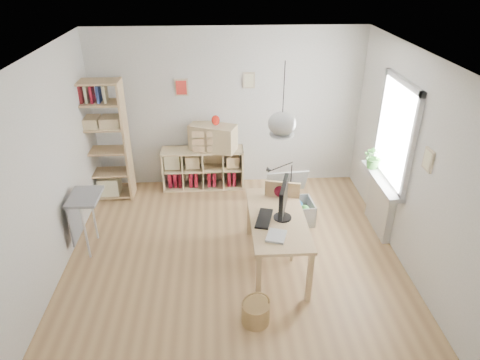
{
  "coord_description": "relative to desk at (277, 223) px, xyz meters",
  "views": [
    {
      "loc": [
        -0.17,
        -4.64,
        3.72
      ],
      "look_at": [
        0.1,
        0.3,
        1.05
      ],
      "focal_mm": 32.0,
      "sensor_mm": 36.0,
      "label": 1
    }
  ],
  "objects": [
    {
      "name": "ground",
      "position": [
        -0.55,
        0.15,
        -0.66
      ],
      "size": [
        4.5,
        4.5,
        0.0
      ],
      "primitive_type": "plane",
      "color": "tan",
      "rests_on": "ground"
    },
    {
      "name": "room_shell",
      "position": [
        -0.0,
        0.0,
        1.34
      ],
      "size": [
        4.5,
        4.5,
        4.5
      ],
      "color": "silver",
      "rests_on": "ground"
    },
    {
      "name": "window_unit",
      "position": [
        1.68,
        0.75,
        0.89
      ],
      "size": [
        0.07,
        1.16,
        1.46
      ],
      "color": "white",
      "rests_on": "ground"
    },
    {
      "name": "radiator",
      "position": [
        1.64,
        0.75,
        -0.26
      ],
      "size": [
        0.1,
        0.8,
        0.8
      ],
      "primitive_type": "cube",
      "color": "silver",
      "rests_on": "ground"
    },
    {
      "name": "windowsill",
      "position": [
        1.59,
        0.75,
        0.17
      ],
      "size": [
        0.22,
        1.2,
        0.06
      ],
      "primitive_type": "cube",
      "color": "silver",
      "rests_on": "radiator"
    },
    {
      "name": "desk",
      "position": [
        0.0,
        0.0,
        0.0
      ],
      "size": [
        0.7,
        1.5,
        0.75
      ],
      "color": "tan",
      "rests_on": "ground"
    },
    {
      "name": "cube_shelf",
      "position": [
        -1.02,
        2.23,
        -0.36
      ],
      "size": [
        1.4,
        0.38,
        0.72
      ],
      "color": "beige",
      "rests_on": "ground"
    },
    {
      "name": "tall_bookshelf",
      "position": [
        -2.59,
        1.95,
        0.43
      ],
      "size": [
        0.8,
        0.38,
        2.0
      ],
      "color": "tan",
      "rests_on": "ground"
    },
    {
      "name": "side_table",
      "position": [
        -2.59,
        0.5,
        0.01
      ],
      "size": [
        0.4,
        0.55,
        0.85
      ],
      "color": "gray",
      "rests_on": "ground"
    },
    {
      "name": "chair",
      "position": [
        0.09,
        0.36,
        -0.1
      ],
      "size": [
        0.58,
        0.58,
        0.97
      ],
      "rotation": [
        0.0,
        0.0,
        -0.25
      ],
      "color": "gray",
      "rests_on": "ground"
    },
    {
      "name": "wicker_basket",
      "position": [
        -0.35,
        -1.0,
        -0.51
      ],
      "size": [
        0.32,
        0.32,
        0.44
      ],
      "rotation": [
        0.0,
        0.0,
        0.09
      ],
      "color": "#997245",
      "rests_on": "ground"
    },
    {
      "name": "storage_chest",
      "position": [
        0.38,
        1.08,
        -0.43
      ],
      "size": [
        0.71,
        0.79,
        0.7
      ],
      "rotation": [
        0.0,
        0.0,
        0.08
      ],
      "color": "beige",
      "rests_on": "ground"
    },
    {
      "name": "monitor",
      "position": [
        0.06,
        -0.03,
        0.37
      ],
      "size": [
        0.23,
        0.56,
        0.49
      ],
      "rotation": [
        0.0,
        0.0,
        -0.26
      ],
      "color": "black",
      "rests_on": "desk"
    },
    {
      "name": "keyboard",
      "position": [
        -0.18,
        -0.05,
        0.1
      ],
      "size": [
        0.28,
        0.48,
        0.02
      ],
      "primitive_type": "cube",
      "rotation": [
        0.0,
        0.0,
        -0.26
      ],
      "color": "black",
      "rests_on": "desk"
    },
    {
      "name": "task_lamp",
      "position": [
        0.08,
        0.62,
        0.38
      ],
      "size": [
        0.39,
        0.14,
        0.41
      ],
      "color": "black",
      "rests_on": "desk"
    },
    {
      "name": "yarn_ball",
      "position": [
        0.1,
        0.51,
        0.18
      ],
      "size": [
        0.17,
        0.17,
        0.17
      ],
      "primitive_type": "sphere",
      "color": "#470914",
      "rests_on": "desk"
    },
    {
      "name": "paper_tray",
      "position": [
        -0.07,
        -0.43,
        0.11
      ],
      "size": [
        0.29,
        0.32,
        0.03
      ],
      "primitive_type": "cube",
      "rotation": [
        0.0,
        0.0,
        -0.32
      ],
      "color": "silver",
      "rests_on": "desk"
    },
    {
      "name": "drawer_chest",
      "position": [
        -0.81,
        2.19,
        0.28
      ],
      "size": [
        0.85,
        0.61,
        0.44
      ],
      "primitive_type": "cube",
      "rotation": [
        0.0,
        0.0,
        -0.38
      ],
      "color": "beige",
      "rests_on": "cube_shelf"
    },
    {
      "name": "red_vase",
      "position": [
        -0.76,
        2.19,
        0.59
      ],
      "size": [
        0.14,
        0.14,
        0.17
      ],
      "primitive_type": "ellipsoid",
      "color": "#A3170D",
      "rests_on": "drawer_chest"
    },
    {
      "name": "potted_plant",
      "position": [
        1.57,
        1.08,
        0.38
      ],
      "size": [
        0.36,
        0.33,
        0.36
      ],
      "primitive_type": "imported",
      "rotation": [
        0.0,
        0.0,
        -0.15
      ],
      "color": "#2F6224",
      "rests_on": "windowsill"
    }
  ]
}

